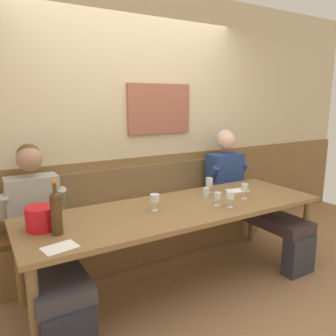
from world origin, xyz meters
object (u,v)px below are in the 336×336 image
object	(u,v)px
ice_bucket	(41,218)
wine_glass_near_bucket	(218,197)
dining_table	(178,214)
wall_bench	(144,229)
wine_bottle_clear_water	(56,211)
person_left_seat	(41,230)
wine_glass_center_rear	(155,199)
wine_glass_center_front	(230,196)
water_tumbler_right	(206,192)
person_center_right_seat	(244,191)
wine_glass_by_bottle	(245,188)
wine_glass_right_end	(209,182)

from	to	relation	value
ice_bucket	wine_glass_near_bucket	xyz separation A→B (m)	(1.43, -0.22, 0.00)
dining_table	ice_bucket	bearing A→B (deg)	176.10
wall_bench	wine_bottle_clear_water	size ratio (longest dim) A/B	7.68
wine_bottle_clear_water	ice_bucket	bearing A→B (deg)	116.61
wall_bench	dining_table	xyz separation A→B (m)	(0.00, -0.69, 0.38)
dining_table	wine_glass_near_bucket	xyz separation A→B (m)	(0.31, -0.15, 0.15)
dining_table	wine_bottle_clear_water	distance (m)	1.07
person_left_seat	wine_glass_center_rear	world-z (taller)	person_left_seat
person_left_seat	ice_bucket	bearing A→B (deg)	-96.96
wall_bench	ice_bucket	bearing A→B (deg)	-150.98
person_left_seat	wine_bottle_clear_water	size ratio (longest dim) A/B	3.37
person_left_seat	wine_glass_center_front	world-z (taller)	person_left_seat
wine_glass_center_rear	water_tumbler_right	xyz separation A→B (m)	(0.62, 0.11, -0.06)
wine_glass_near_bucket	wine_glass_center_front	xyz separation A→B (m)	(0.06, -0.09, 0.02)
wall_bench	wine_glass_center_rear	distance (m)	0.90
person_left_seat	wine_glass_near_bucket	xyz separation A→B (m)	(1.40, -0.48, 0.19)
wall_bench	dining_table	bearing A→B (deg)	-90.00
dining_table	person_center_right_seat	distance (m)	1.14
person_left_seat	ice_bucket	xyz separation A→B (m)	(-0.03, -0.25, 0.19)
wine_glass_by_bottle	wine_glass_near_bucket	xyz separation A→B (m)	(-0.35, -0.04, -0.02)
person_left_seat	wine_glass_right_end	distance (m)	1.62
wine_bottle_clear_water	wine_glass_center_front	size ratio (longest dim) A/B	2.71
wine_glass_near_bucket	wine_glass_center_front	bearing A→B (deg)	-56.20
dining_table	person_center_right_seat	size ratio (longest dim) A/B	2.05
wall_bench	person_left_seat	world-z (taller)	person_left_seat
person_center_right_seat	water_tumbler_right	bearing A→B (deg)	-163.07
wine_glass_near_bucket	wine_glass_center_rear	world-z (taller)	wine_glass_center_rear
person_center_right_seat	wine_glass_center_front	distance (m)	0.94
person_center_right_seat	wine_glass_center_rear	size ratio (longest dim) A/B	9.18
wine_glass_right_end	wine_glass_near_bucket	bearing A→B (deg)	-117.96
wine_bottle_clear_water	wine_glass_right_end	xyz separation A→B (m)	(1.55, 0.31, -0.06)
person_left_seat	wine_glass_right_end	xyz separation A→B (m)	(1.60, -0.09, 0.21)
dining_table	wine_glass_by_bottle	world-z (taller)	wine_glass_by_bottle
person_left_seat	ice_bucket	size ratio (longest dim) A/B	5.93
wine_glass_near_bucket	wine_glass_center_front	distance (m)	0.11
wine_glass_right_end	water_tumbler_right	distance (m)	0.18
wall_bench	wine_glass_center_front	world-z (taller)	wall_bench
water_tumbler_right	wine_glass_by_bottle	bearing A→B (deg)	-40.37
wine_bottle_clear_water	wine_glass_by_bottle	xyz separation A→B (m)	(1.70, -0.03, -0.06)
wall_bench	ice_bucket	xyz separation A→B (m)	(-1.11, -0.62, 0.53)
person_center_right_seat	wine_glass_center_rear	distance (m)	1.37
person_left_seat	water_tumbler_right	size ratio (longest dim) A/B	14.53
dining_table	ice_bucket	distance (m)	1.13
person_left_seat	wine_glass_near_bucket	distance (m)	1.49
dining_table	wine_glass_center_front	size ratio (longest dim) A/B	18.73
wine_glass_center_front	wine_glass_center_rear	distance (m)	0.65
ice_bucket	wine_bottle_clear_water	world-z (taller)	wine_bottle_clear_water
person_left_seat	wall_bench	bearing A→B (deg)	18.56
dining_table	wine_glass_near_bucket	bearing A→B (deg)	-25.27
person_left_seat	water_tumbler_right	world-z (taller)	person_left_seat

